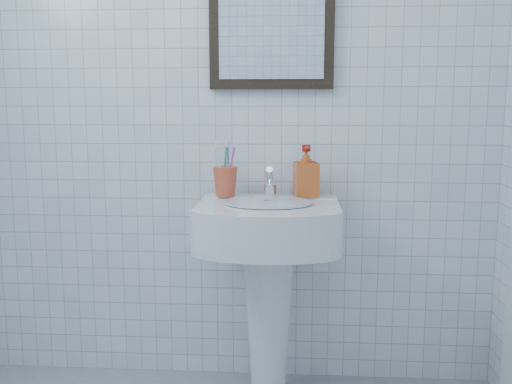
{
  "coord_description": "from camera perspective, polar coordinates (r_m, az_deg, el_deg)",
  "views": [
    {
      "loc": [
        0.26,
        -1.17,
        1.18
      ],
      "look_at": [
        0.12,
        0.86,
        0.87
      ],
      "focal_mm": 40.0,
      "sensor_mm": 36.0,
      "label": 1
    }
  ],
  "objects": [
    {
      "name": "wall_back",
      "position": [
        2.38,
        -2.45,
        10.45
      ],
      "size": [
        2.2,
        0.02,
        2.5
      ],
      "primitive_type": "cube",
      "color": "white",
      "rests_on": "ground"
    },
    {
      "name": "washbasin",
      "position": [
        2.24,
        1.26,
        -7.52
      ],
      "size": [
        0.53,
        0.39,
        0.82
      ],
      "color": "white",
      "rests_on": "ground"
    },
    {
      "name": "faucet",
      "position": [
        2.27,
        1.4,
        0.77
      ],
      "size": [
        0.05,
        0.11,
        0.13
      ],
      "color": "silver",
      "rests_on": "washbasin"
    },
    {
      "name": "toothbrush_cup",
      "position": [
        2.29,
        -3.09,
        1.05
      ],
      "size": [
        0.13,
        0.13,
        0.12
      ],
      "primitive_type": null,
      "rotation": [
        0.0,
        0.0,
        -0.4
      ],
      "color": "#D95030",
      "rests_on": "washbasin"
    },
    {
      "name": "soap_dispenser",
      "position": [
        2.28,
        5.02,
        2.08
      ],
      "size": [
        0.11,
        0.11,
        0.2
      ],
      "primitive_type": "imported",
      "rotation": [
        0.0,
        0.0,
        0.2
      ],
      "color": "#CA4A13",
      "rests_on": "washbasin"
    },
    {
      "name": "wall_mirror",
      "position": [
        2.38,
        1.57,
        17.72
      ],
      "size": [
        0.5,
        0.04,
        0.62
      ],
      "color": "black",
      "rests_on": "wall_back"
    }
  ]
}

